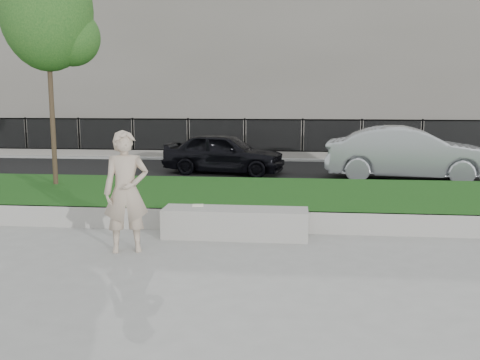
# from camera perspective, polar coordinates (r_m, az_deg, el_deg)

# --- Properties ---
(ground) EXTENTS (90.00, 90.00, 0.00)m
(ground) POSITION_cam_1_polar(r_m,az_deg,el_deg) (8.83, -3.17, -7.14)
(ground) COLOR gray
(ground) RESTS_ON ground
(grass_bank) EXTENTS (34.00, 4.00, 0.40)m
(grass_bank) POSITION_cam_1_polar(r_m,az_deg,el_deg) (11.67, -0.83, -2.15)
(grass_bank) COLOR black
(grass_bank) RESTS_ON ground
(grass_kerb) EXTENTS (34.00, 0.08, 0.40)m
(grass_kerb) POSITION_cam_1_polar(r_m,az_deg,el_deg) (9.77, -2.20, -4.34)
(grass_kerb) COLOR #A09D95
(grass_kerb) RESTS_ON ground
(street) EXTENTS (34.00, 7.00, 0.04)m
(street) POSITION_cam_1_polar(r_m,az_deg,el_deg) (17.10, 1.37, 0.77)
(street) COLOR black
(street) RESTS_ON ground
(far_pavement) EXTENTS (34.00, 3.00, 0.12)m
(far_pavement) POSITION_cam_1_polar(r_m,az_deg,el_deg) (21.55, 2.35, 2.56)
(far_pavement) COLOR gray
(far_pavement) RESTS_ON ground
(iron_fence) EXTENTS (32.00, 0.30, 1.50)m
(iron_fence) POSITION_cam_1_polar(r_m,az_deg,el_deg) (20.51, 2.18, 3.60)
(iron_fence) COLOR slate
(iron_fence) RESTS_ON far_pavement
(building_facade) EXTENTS (34.00, 10.00, 10.00)m
(building_facade) POSITION_cam_1_polar(r_m,az_deg,el_deg) (28.52, 3.35, 14.04)
(building_facade) COLOR slate
(building_facade) RESTS_ON ground
(stone_bench) EXTENTS (2.52, 0.63, 0.51)m
(stone_bench) POSITION_cam_1_polar(r_m,az_deg,el_deg) (9.33, -0.51, -4.61)
(stone_bench) COLOR #A09D95
(stone_bench) RESTS_ON ground
(man) EXTENTS (0.81, 0.65, 1.92)m
(man) POSITION_cam_1_polar(r_m,az_deg,el_deg) (8.56, -12.05, -1.24)
(man) COLOR #BDA891
(man) RESTS_ON ground
(book) EXTENTS (0.22, 0.17, 0.02)m
(book) POSITION_cam_1_polar(r_m,az_deg,el_deg) (9.53, -4.52, -2.71)
(book) COLOR white
(book) RESTS_ON stone_bench
(young_tree) EXTENTS (2.15, 2.06, 5.27)m
(young_tree) POSITION_cam_1_polar(r_m,az_deg,el_deg) (13.28, -19.53, 16.19)
(young_tree) COLOR #38281C
(young_tree) RESTS_ON grass_bank
(car_dark) EXTENTS (3.99, 2.14, 1.29)m
(car_dark) POSITION_cam_1_polar(r_m,az_deg,el_deg) (16.73, -1.71, 2.89)
(car_dark) COLOR black
(car_dark) RESTS_ON street
(car_silver) EXTENTS (4.85, 2.17, 1.55)m
(car_silver) POSITION_cam_1_polar(r_m,az_deg,el_deg) (16.11, 17.55, 2.70)
(car_silver) COLOR #9A9FA3
(car_silver) RESTS_ON street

